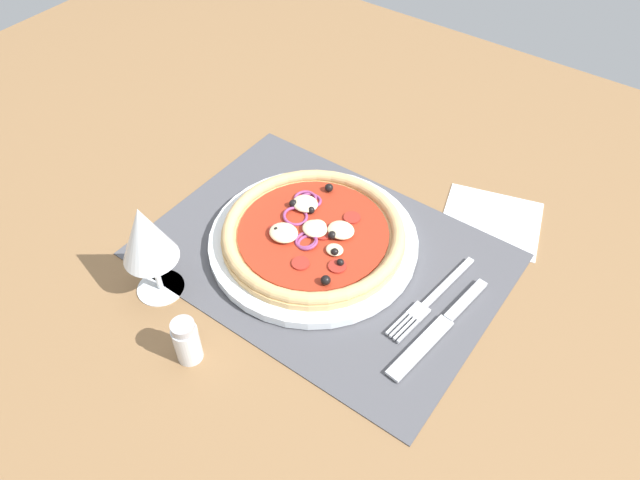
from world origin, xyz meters
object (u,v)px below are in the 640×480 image
plate (313,241)px  knife (439,328)px  pepper_shaker (187,341)px  pizza (313,232)px  wine_glass (145,235)px  napkin (491,221)px  fork (429,301)px

plate → knife: size_ratio=1.49×
plate → pepper_shaker: pepper_shaker is taller
pizza → pepper_shaker: bearing=87.0°
wine_glass → napkin: 50.20cm
pizza → knife: bearing=173.5°
plate → wine_glass: 23.99cm
pizza → napkin: bearing=-133.3°
pizza → pepper_shaker: 23.92cm
pizza → fork: (-18.66, -0.55, -2.22)cm
pizza → knife: 22.05cm
fork → wine_glass: wine_glass is taller
fork → knife: (-3.14, 3.05, 0.03)cm
pizza → napkin: pizza is taller
plate → knife: plate is taller
fork → napkin: (-0.02, -19.27, -0.44)cm
pizza → wine_glass: (12.12, 18.49, 7.54)cm
wine_glass → pepper_shaker: bearing=153.6°
plate → knife: bearing=173.5°
napkin → pizza: bearing=46.7°
plate → napkin: 27.24cm
pizza → napkin: (-18.68, -19.82, -2.66)cm
wine_glass → plate: bearing=-123.4°
fork → wine_glass: 37.49cm
fork → napkin: fork is taller
plate → napkin: bearing=-133.2°
fork → knife: size_ratio=0.90×
knife → napkin: (3.12, -22.32, -0.47)cm
wine_glass → napkin: bearing=-128.8°
pepper_shaker → plate: bearing=-93.1°
napkin → pepper_shaker: (19.94, 43.70, 3.07)cm
knife → pepper_shaker: pepper_shaker is taller
wine_glass → knife: bearing=-154.8°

